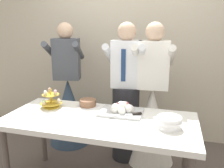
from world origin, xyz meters
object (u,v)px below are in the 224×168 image
cupcake_stand (51,100)px  person_guest (69,103)px  person_groom (126,101)px  main_cake_tray (121,109)px  dessert_table (99,125)px  plate_stack (169,122)px  round_cake (88,103)px  person_bride (151,116)px

cupcake_stand → person_guest: person_guest is taller
person_groom → person_guest: size_ratio=1.00×
main_cake_tray → person_groom: person_groom is taller
dessert_table → cupcake_stand: size_ratio=7.83×
person_groom → plate_stack: bearing=-52.9°
cupcake_stand → plate_stack: bearing=-8.7°
round_cake → main_cake_tray: bearing=-13.5°
person_guest → person_groom: bearing=-12.3°
plate_stack → dessert_table: bearing=176.8°
person_groom → person_guest: same height
dessert_table → main_cake_tray: main_cake_tray is taller
round_cake → person_groom: person_groom is taller
main_cake_tray → person_bride: person_bride is taller
cupcake_stand → person_guest: 0.75m
person_groom → main_cake_tray: bearing=-83.0°
cupcake_stand → person_groom: size_ratio=0.14×
dessert_table → round_cake: round_cake is taller
person_bride → person_guest: 1.17m
main_cake_tray → person_guest: 1.14m
cupcake_stand → main_cake_tray: (0.76, 0.02, -0.04)m
cupcake_stand → plate_stack: (1.22, -0.19, -0.03)m
dessert_table → person_groom: (0.12, 0.66, 0.05)m
person_guest → main_cake_tray: bearing=-36.2°
plate_stack → person_bride: (-0.21, 0.70, -0.24)m
person_groom → cupcake_stand: bearing=-144.4°
plate_stack → round_cake: plate_stack is taller
cupcake_stand → person_bride: size_ratio=0.14×
dessert_table → main_cake_tray: 0.28m
person_groom → person_guest: bearing=167.7°
dessert_table → plate_stack: plate_stack is taller
plate_stack → cupcake_stand: bearing=171.3°
cupcake_stand → plate_stack: size_ratio=1.09×
plate_stack → person_bride: 0.77m
plate_stack → person_groom: 0.87m
round_cake → person_guest: bearing=132.0°
round_cake → person_groom: bearing=49.2°
person_guest → round_cake: bearing=-48.0°
round_cake → person_bride: (0.64, 0.40, -0.23)m
main_cake_tray → round_cake: main_cake_tray is taller
dessert_table → person_groom: bearing=79.9°
dessert_table → person_groom: size_ratio=1.08×
main_cake_tray → round_cake: 0.40m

